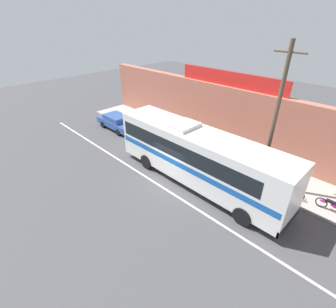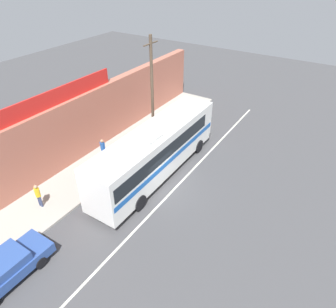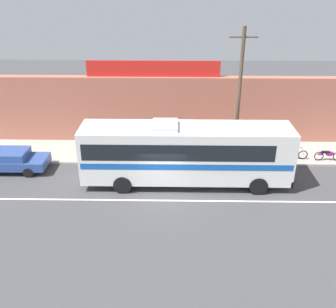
{
  "view_description": "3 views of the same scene",
  "coord_description": "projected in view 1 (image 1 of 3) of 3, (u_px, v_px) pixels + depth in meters",
  "views": [
    {
      "loc": [
        9.37,
        -9.36,
        9.55
      ],
      "look_at": [
        -0.86,
        0.74,
        1.41
      ],
      "focal_mm": 26.22,
      "sensor_mm": 36.0,
      "label": 1
    },
    {
      "loc": [
        -12.81,
        -8.79,
        13.24
      ],
      "look_at": [
        2.53,
        1.02,
        1.01
      ],
      "focal_mm": 32.28,
      "sensor_mm": 36.0,
      "label": 2
    },
    {
      "loc": [
        0.63,
        -18.48,
        11.45
      ],
      "look_at": [
        0.27,
        1.53,
        1.72
      ],
      "focal_mm": 40.7,
      "sensor_mm": 36.0,
      "label": 3
    }
  ],
  "objects": [
    {
      "name": "motorcycle_green",
      "position": [
        288.0,
        188.0,
        14.61
      ],
      "size": [
        1.94,
        0.56,
        0.94
      ],
      "color": "black",
      "rests_on": "sidewalk_slab"
    },
    {
      "name": "sidewalk_slab",
      "position": [
        216.0,
        153.0,
        19.38
      ],
      "size": [
        30.0,
        3.6,
        0.14
      ],
      "primitive_type": "cube",
      "color": "#A8A399",
      "rests_on": "ground_plane"
    },
    {
      "name": "ground_plane",
      "position": [
        169.0,
        181.0,
        16.24
      ],
      "size": [
        70.0,
        70.0,
        0.0
      ],
      "primitive_type": "plane",
      "color": "#444447"
    },
    {
      "name": "utility_pole",
      "position": [
        275.0,
        120.0,
        13.47
      ],
      "size": [
        1.6,
        0.22,
        8.49
      ],
      "color": "brown",
      "rests_on": "sidewalk_slab"
    },
    {
      "name": "pedestrian_far_right",
      "position": [
        223.0,
        142.0,
        18.71
      ],
      "size": [
        0.3,
        0.48,
        1.74
      ],
      "color": "brown",
      "rests_on": "sidewalk_slab"
    },
    {
      "name": "intercity_bus",
      "position": [
        197.0,
        154.0,
        15.18
      ],
      "size": [
        11.95,
        2.63,
        3.78
      ],
      "color": "white",
      "rests_on": "ground_plane"
    },
    {
      "name": "parked_car",
      "position": [
        117.0,
        122.0,
        23.34
      ],
      "size": [
        4.48,
        1.88,
        1.37
      ],
      "color": "#2D4C93",
      "rests_on": "ground_plane"
    },
    {
      "name": "storefront_facade",
      "position": [
        235.0,
        118.0,
        19.54
      ],
      "size": [
        30.0,
        0.7,
        4.8
      ],
      "primitive_type": "cube",
      "color": "#B26651",
      "rests_on": "ground_plane"
    },
    {
      "name": "storefront_billboard",
      "position": [
        230.0,
        79.0,
        18.62
      ],
      "size": [
        9.15,
        0.12,
        1.1
      ],
      "primitive_type": "cube",
      "color": "red",
      "rests_on": "storefront_facade"
    },
    {
      "name": "road_center_stripe",
      "position": [
        160.0,
        186.0,
        15.75
      ],
      "size": [
        30.0,
        0.14,
        0.01
      ],
      "primitive_type": "cube",
      "color": "silver",
      "rests_on": "ground_plane"
    },
    {
      "name": "motorcycle_blue",
      "position": [
        334.0,
        206.0,
        13.26
      ],
      "size": [
        1.87,
        0.56,
        0.94
      ],
      "color": "black",
      "rests_on": "sidewalk_slab"
    },
    {
      "name": "pedestrian_near_shop",
      "position": [
        168.0,
        122.0,
        22.28
      ],
      "size": [
        0.3,
        0.48,
        1.64
      ],
      "color": "navy",
      "rests_on": "sidewalk_slab"
    }
  ]
}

